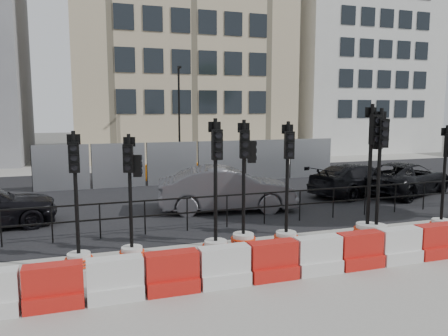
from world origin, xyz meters
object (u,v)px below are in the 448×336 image
object	(u,v)px
traffic_signal_d	(244,219)
traffic_signal_h	(442,211)
traffic_signal_a	(78,242)
car_c	(357,180)

from	to	relation	value
traffic_signal_d	traffic_signal_h	size ratio (longest dim) A/B	1.06
traffic_signal_a	traffic_signal_d	distance (m)	3.94
traffic_signal_d	traffic_signal_a	bearing A→B (deg)	-164.95
traffic_signal_a	car_c	size ratio (longest dim) A/B	0.63
traffic_signal_h	car_c	xyz separation A→B (m)	(0.96, 5.34, 0.03)
traffic_signal_a	traffic_signal_h	distance (m)	9.81
traffic_signal_a	car_c	distance (m)	11.94
traffic_signal_d	car_c	size ratio (longest dim) A/B	0.67
traffic_signal_a	traffic_signal_d	world-z (taller)	traffic_signal_d
traffic_signal_a	traffic_signal_h	bearing A→B (deg)	1.70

